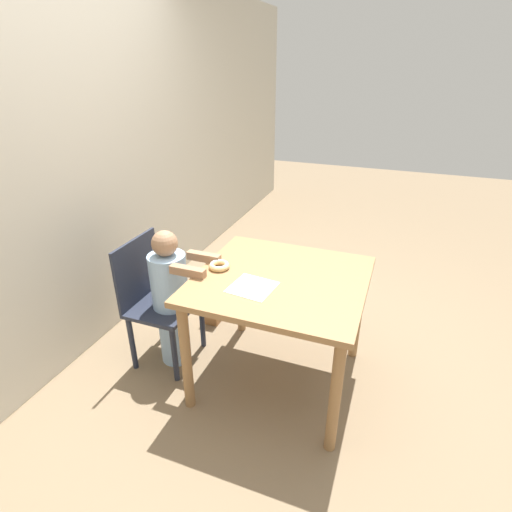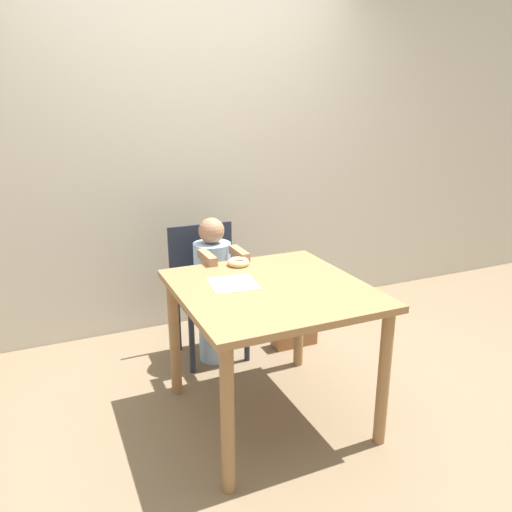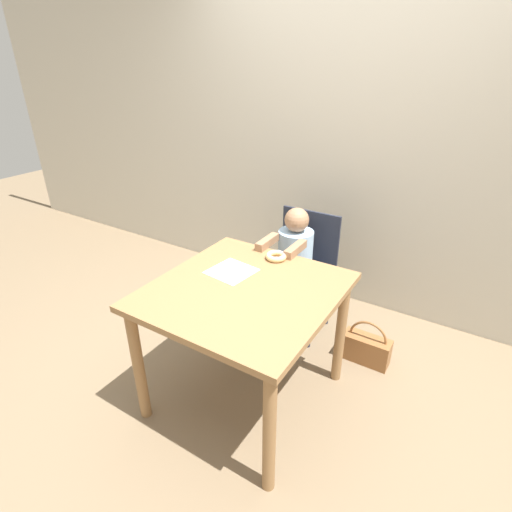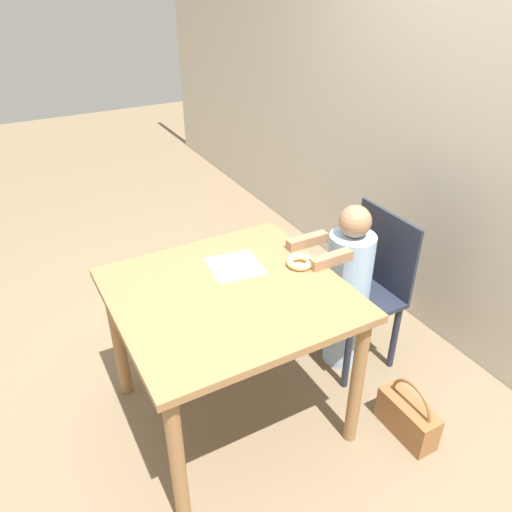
{
  "view_description": "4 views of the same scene",
  "coord_description": "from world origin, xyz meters",
  "px_view_note": "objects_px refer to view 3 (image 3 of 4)",
  "views": [
    {
      "loc": [
        -1.91,
        -0.57,
        1.86
      ],
      "look_at": [
        -0.02,
        0.14,
        0.87
      ],
      "focal_mm": 28.0,
      "sensor_mm": 36.0,
      "label": 1
    },
    {
      "loc": [
        -1.02,
        -2.1,
        1.63
      ],
      "look_at": [
        -0.02,
        0.14,
        0.87
      ],
      "focal_mm": 35.0,
      "sensor_mm": 36.0,
      "label": 2
    },
    {
      "loc": [
        0.99,
        -1.47,
        1.82
      ],
      "look_at": [
        -0.02,
        0.14,
        0.87
      ],
      "focal_mm": 28.0,
      "sensor_mm": 36.0,
      "label": 3
    },
    {
      "loc": [
        1.58,
        -0.74,
        1.97
      ],
      "look_at": [
        -0.02,
        0.14,
        0.87
      ],
      "focal_mm": 35.0,
      "sensor_mm": 36.0,
      "label": 4
    }
  ],
  "objects_px": {
    "donut": "(276,256)",
    "handbag": "(366,348)",
    "chair": "(301,270)",
    "child_figure": "(294,273)"
  },
  "relations": [
    {
      "from": "handbag",
      "to": "donut",
      "type": "bearing_deg",
      "value": -150.86
    },
    {
      "from": "chair",
      "to": "donut",
      "type": "relative_size",
      "value": 6.92
    },
    {
      "from": "donut",
      "to": "handbag",
      "type": "xyz_separation_m",
      "value": [
        0.53,
        0.3,
        -0.66
      ]
    },
    {
      "from": "chair",
      "to": "handbag",
      "type": "distance_m",
      "value": 0.68
    },
    {
      "from": "chair",
      "to": "handbag",
      "type": "xyz_separation_m",
      "value": [
        0.57,
        -0.15,
        -0.35
      ]
    },
    {
      "from": "chair",
      "to": "handbag",
      "type": "bearing_deg",
      "value": -15.2
    },
    {
      "from": "donut",
      "to": "handbag",
      "type": "relative_size",
      "value": 0.4
    },
    {
      "from": "child_figure",
      "to": "donut",
      "type": "xyz_separation_m",
      "value": [
        0.04,
        -0.33,
        0.28
      ]
    },
    {
      "from": "donut",
      "to": "handbag",
      "type": "distance_m",
      "value": 0.9
    },
    {
      "from": "donut",
      "to": "handbag",
      "type": "bearing_deg",
      "value": 29.14
    }
  ]
}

